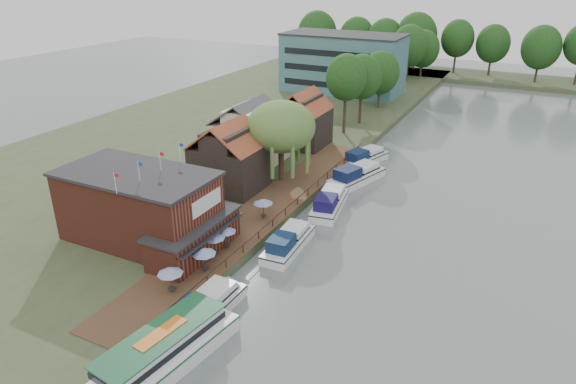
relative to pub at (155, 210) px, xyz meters
The scene contains 28 objects.
ground 14.79m from the pub, ahead, with size 260.00×260.00×0.00m, color #56645F.
land_bank 39.61m from the pub, 113.96° to the left, with size 50.00×140.00×1.00m, color #384728.
quay_deck 13.04m from the pub, 61.39° to the left, with size 6.00×50.00×0.10m, color #47301E.
quay_rail 14.76m from the pub, 52.89° to the left, with size 0.20×49.00×1.00m, color black, non-canonical shape.
pub is the anchor object (origin of this frame).
hotel_block 71.49m from the pub, 96.43° to the left, with size 25.40×12.40×12.30m, color #38666B, non-canonical shape.
cottage_a 15.05m from the pub, 93.81° to the left, with size 8.60×7.60×8.50m, color black, non-canonical shape.
cottage_b 25.33m from the pub, 99.09° to the left, with size 9.60×8.60×8.50m, color beige, non-canonical shape.
cottage_c 34.01m from the pub, 90.00° to the left, with size 7.60×7.60×8.50m, color black, non-canonical shape.
willow 20.36m from the pub, 80.07° to the left, with size 8.60×8.60×10.43m, color #476B2D, non-canonical shape.
umbrella_0 9.48m from the pub, 43.25° to the right, with size 2.21×2.21×2.38m, color navy, non-canonical shape.
umbrella_1 8.05m from the pub, 17.91° to the right, with size 2.25×2.25×2.38m, color #1C4B9B, non-canonical shape.
umbrella_2 6.88m from the pub, ahead, with size 2.28×2.28×2.38m, color navy, non-canonical shape.
umbrella_3 7.44m from the pub, 16.59° to the left, with size 2.08×2.08×2.38m, color navy, non-canonical shape.
umbrella_4 11.77m from the pub, 53.26° to the left, with size 2.15×2.15×2.38m, color navy, non-canonical shape.
cruiser_0 12.79m from the pub, 32.96° to the right, with size 3.19×9.86×2.39m, color silver, non-canonical shape.
cruiser_1 13.50m from the pub, 28.42° to the left, with size 3.09×9.58×2.31m, color white, non-canonical shape.
cruiser_2 20.63m from the pub, 55.25° to the left, with size 3.24×10.03×2.44m, color white, non-canonical shape.
cruiser_3 28.63m from the pub, 65.79° to the left, with size 3.42×10.57×2.59m, color white, non-canonical shape.
cruiser_4 34.95m from the pub, 72.83° to the left, with size 3.16×9.77×2.36m, color silver, non-canonical shape.
tour_boat 17.50m from the pub, 50.83° to the right, with size 3.95×14.03×3.06m, color silver, non-canonical shape.
swan 17.45m from the pub, 42.51° to the right, with size 0.44×0.44×0.44m, color white.
bank_tree_0 42.96m from the pub, 85.52° to the left, with size 6.49×6.49×12.89m, color #143811, non-canonical shape.
bank_tree_1 49.50m from the pub, 85.65° to the left, with size 6.71×6.71×11.96m, color #143811, non-canonical shape.
bank_tree_2 61.07m from the pub, 86.78° to the left, with size 7.15×7.15×10.90m, color #143811, non-canonical shape.
bank_tree_3 78.67m from the pub, 90.90° to the left, with size 6.54×6.54×11.25m, color #143811, non-canonical shape.
bank_tree_4 88.46m from the pub, 88.89° to the left, with size 8.51×8.51×13.02m, color #143811, non-canonical shape.
bank_tree_5 95.06m from the pub, 87.86° to the left, with size 7.85×7.85×11.25m, color #143811, non-canonical shape.
Camera 1 is at (17.87, -35.33, 26.61)m, focal length 32.00 mm.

